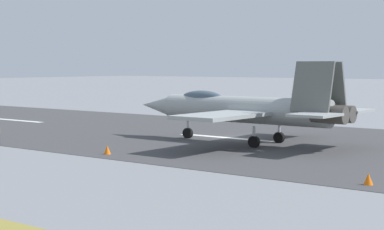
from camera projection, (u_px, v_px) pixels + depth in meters
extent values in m
plane|color=gray|center=(234.00, 139.00, 46.90)|extent=(400.00, 400.00, 0.00)
cube|color=#3E3E40|center=(234.00, 138.00, 46.90)|extent=(240.00, 26.00, 0.02)
cube|color=white|center=(225.00, 137.00, 47.40)|extent=(8.00, 0.70, 0.00)
cube|color=white|center=(15.00, 120.00, 62.36)|extent=(8.00, 0.70, 0.00)
cylinder|color=#999F9E|center=(244.00, 110.00, 43.89)|extent=(12.78, 1.91, 1.81)
cone|color=#999F9E|center=(157.00, 105.00, 48.70)|extent=(2.96, 1.56, 1.54)
ellipsoid|color=#3F5160|center=(202.00, 98.00, 46.04)|extent=(3.61, 1.13, 1.10)
cylinder|color=#47423D|center=(329.00, 115.00, 39.44)|extent=(2.21, 1.12, 1.10)
cylinder|color=#47423D|center=(337.00, 114.00, 40.31)|extent=(2.21, 1.12, 1.10)
cube|color=#999F9E|center=(221.00, 116.00, 40.03)|extent=(3.45, 6.48, 0.24)
cube|color=#999F9E|center=(287.00, 109.00, 46.53)|extent=(3.45, 6.48, 0.24)
cube|color=#999F9E|center=(315.00, 115.00, 37.98)|extent=(2.42, 2.82, 0.16)
cube|color=#999F9E|center=(349.00, 110.00, 41.76)|extent=(2.42, 2.82, 0.16)
cube|color=#5A5E5A|center=(312.00, 87.00, 39.64)|extent=(2.61, 0.97, 3.14)
cube|color=#5A5E5A|center=(326.00, 86.00, 41.05)|extent=(2.61, 0.97, 3.14)
cylinder|color=silver|center=(188.00, 129.00, 47.02)|extent=(0.18, 0.18, 1.40)
cylinder|color=black|center=(188.00, 133.00, 47.04)|extent=(0.76, 0.31, 0.76)
cylinder|color=silver|center=(254.00, 137.00, 41.65)|extent=(0.18, 0.18, 1.40)
cylinder|color=black|center=(254.00, 142.00, 41.67)|extent=(0.76, 0.31, 0.76)
cylinder|color=silver|center=(279.00, 133.00, 44.17)|extent=(0.18, 0.18, 1.40)
cylinder|color=black|center=(279.00, 138.00, 44.19)|extent=(0.76, 0.31, 0.76)
cone|color=orange|center=(368.00, 179.00, 28.68)|extent=(0.44, 0.44, 0.55)
cone|color=orange|center=(107.00, 150.00, 38.54)|extent=(0.44, 0.44, 0.55)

